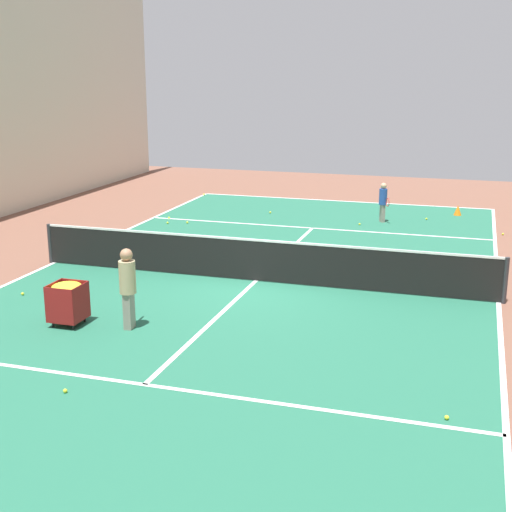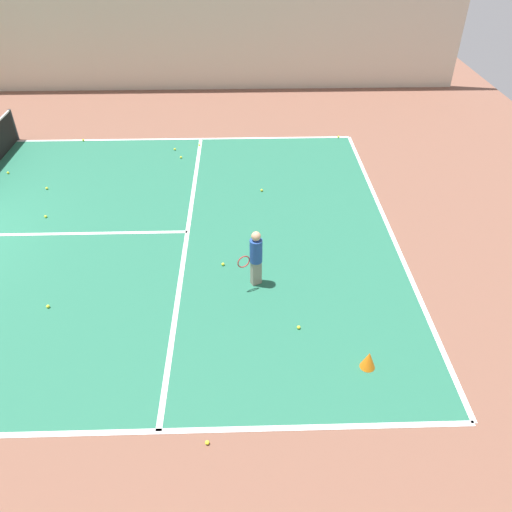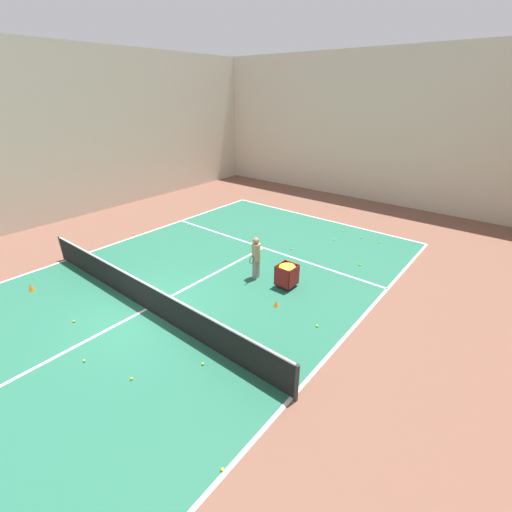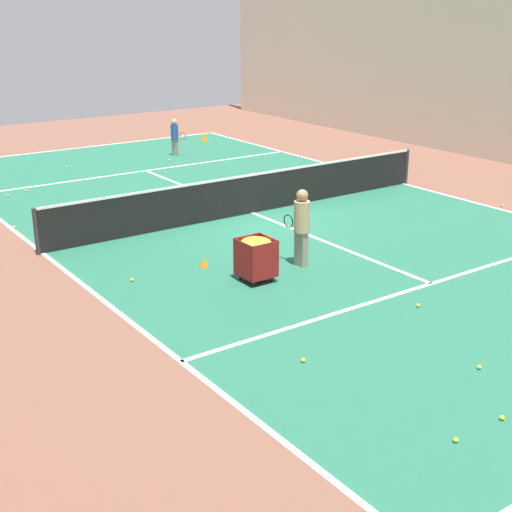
# 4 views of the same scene
# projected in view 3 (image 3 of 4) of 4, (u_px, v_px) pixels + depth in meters

# --- Properties ---
(ground_plane) EXTENTS (36.10, 36.10, 0.00)m
(ground_plane) POSITION_uv_depth(u_px,v_px,m) (147.00, 309.00, 10.91)
(ground_plane) COLOR brown
(court_playing_area) EXTENTS (11.09, 22.08, 0.00)m
(court_playing_area) POSITION_uv_depth(u_px,v_px,m) (147.00, 309.00, 10.91)
(court_playing_area) COLOR #23664C
(court_playing_area) RESTS_ON ground
(line_baseline_far) EXTENTS (11.09, 0.10, 0.00)m
(line_baseline_far) POSITION_uv_depth(u_px,v_px,m) (319.00, 218.00, 18.63)
(line_baseline_far) COLOR white
(line_baseline_far) RESTS_ON ground
(line_sideline_left) EXTENTS (0.10, 22.08, 0.00)m
(line_sideline_left) POSITION_uv_depth(u_px,v_px,m) (66.00, 260.00, 14.05)
(line_sideline_left) COLOR white
(line_sideline_left) RESTS_ON ground
(line_sideline_right) EXTENTS (0.10, 22.08, 0.00)m
(line_sideline_right) POSITION_uv_depth(u_px,v_px,m) (292.00, 397.00, 7.78)
(line_sideline_right) COLOR white
(line_sideline_right) RESTS_ON ground
(line_service_far) EXTENTS (11.09, 0.10, 0.00)m
(line_service_far) POSITION_uv_depth(u_px,v_px,m) (263.00, 248.00, 15.16)
(line_service_far) COLOR white
(line_service_far) RESTS_ON ground
(line_centre_service) EXTENTS (0.10, 12.14, 0.00)m
(line_centre_service) POSITION_uv_depth(u_px,v_px,m) (147.00, 309.00, 10.91)
(line_centre_service) COLOR white
(line_centre_service) RESTS_ON ground
(hall_enclosure_far) EXTENTS (21.11, 0.15, 8.45)m
(hall_enclosure_far) POSITION_uv_depth(u_px,v_px,m) (367.00, 129.00, 20.34)
(hall_enclosure_far) COLOR beige
(hall_enclosure_far) RESTS_ON ground
(tennis_net) EXTENTS (11.39, 0.10, 1.03)m
(tennis_net) POSITION_uv_depth(u_px,v_px,m) (144.00, 295.00, 10.68)
(tennis_net) COLOR #2D2D33
(tennis_net) RESTS_ON ground
(coach_at_net) EXTENTS (0.35, 0.65, 1.62)m
(coach_at_net) POSITION_uv_depth(u_px,v_px,m) (256.00, 255.00, 12.36)
(coach_at_net) COLOR gray
(coach_at_net) RESTS_ON ground
(ball_cart) EXTENTS (0.63, 0.65, 0.87)m
(ball_cart) POSITION_uv_depth(u_px,v_px,m) (287.00, 271.00, 11.90)
(ball_cart) COLOR maroon
(ball_cart) RESTS_ON ground
(training_cone_0) EXTENTS (0.19, 0.19, 0.27)m
(training_cone_0) POSITION_uv_depth(u_px,v_px,m) (31.00, 287.00, 11.87)
(training_cone_0) COLOR orange
(training_cone_0) RESTS_ON ground
(training_cone_2) EXTENTS (0.18, 0.18, 0.20)m
(training_cone_2) POSITION_uv_depth(u_px,v_px,m) (276.00, 303.00, 11.02)
(training_cone_2) COLOR orange
(training_cone_2) RESTS_ON ground
(tennis_ball_1) EXTENTS (0.07, 0.07, 0.07)m
(tennis_ball_1) POSITION_uv_depth(u_px,v_px,m) (203.00, 364.00, 8.69)
(tennis_ball_1) COLOR yellow
(tennis_ball_1) RESTS_ON ground
(tennis_ball_2) EXTENTS (0.07, 0.07, 0.07)m
(tennis_ball_2) POSITION_uv_depth(u_px,v_px,m) (291.00, 249.00, 14.99)
(tennis_ball_2) COLOR yellow
(tennis_ball_2) RESTS_ON ground
(tennis_ball_3) EXTENTS (0.07, 0.07, 0.07)m
(tennis_ball_3) POSITION_uv_depth(u_px,v_px,m) (259.00, 200.00, 21.60)
(tennis_ball_3) COLOR yellow
(tennis_ball_3) RESTS_ON ground
(tennis_ball_4) EXTENTS (0.07, 0.07, 0.07)m
(tennis_ball_4) POSITION_uv_depth(u_px,v_px,m) (222.00, 469.00, 6.27)
(tennis_ball_4) COLOR yellow
(tennis_ball_4) RESTS_ON ground
(tennis_ball_5) EXTENTS (0.07, 0.07, 0.07)m
(tennis_ball_5) POSITION_uv_depth(u_px,v_px,m) (334.00, 239.00, 15.91)
(tennis_ball_5) COLOR yellow
(tennis_ball_5) RESTS_ON ground
(tennis_ball_12) EXTENTS (0.07, 0.07, 0.07)m
(tennis_ball_12) POSITION_uv_depth(u_px,v_px,m) (74.00, 321.00, 10.29)
(tennis_ball_12) COLOR yellow
(tennis_ball_12) RESTS_ON ground
(tennis_ball_13) EXTENTS (0.07, 0.07, 0.07)m
(tennis_ball_13) POSITION_uv_depth(u_px,v_px,m) (84.00, 361.00, 8.79)
(tennis_ball_13) COLOR yellow
(tennis_ball_13) RESTS_ON ground
(tennis_ball_15) EXTENTS (0.07, 0.07, 0.07)m
(tennis_ball_15) POSITION_uv_depth(u_px,v_px,m) (317.00, 326.00, 10.08)
(tennis_ball_15) COLOR yellow
(tennis_ball_15) RESTS_ON ground
(tennis_ball_16) EXTENTS (0.07, 0.07, 0.07)m
(tennis_ball_16) POSITION_uv_depth(u_px,v_px,m) (361.00, 237.00, 16.16)
(tennis_ball_16) COLOR yellow
(tennis_ball_16) RESTS_ON ground
(tennis_ball_17) EXTENTS (0.07, 0.07, 0.07)m
(tennis_ball_17) POSITION_uv_depth(u_px,v_px,m) (132.00, 378.00, 8.24)
(tennis_ball_17) COLOR yellow
(tennis_ball_17) RESTS_ON ground
(tennis_ball_18) EXTENTS (0.07, 0.07, 0.07)m
(tennis_ball_18) POSITION_uv_depth(u_px,v_px,m) (134.00, 234.00, 16.53)
(tennis_ball_18) COLOR yellow
(tennis_ball_18) RESTS_ON ground
(tennis_ball_19) EXTENTS (0.07, 0.07, 0.07)m
(tennis_ball_19) POSITION_uv_depth(u_px,v_px,m) (360.00, 265.00, 13.61)
(tennis_ball_19) COLOR yellow
(tennis_ball_19) RESTS_ON ground
(tennis_ball_20) EXTENTS (0.07, 0.07, 0.07)m
(tennis_ball_20) POSITION_uv_depth(u_px,v_px,m) (344.00, 231.00, 16.87)
(tennis_ball_20) COLOR yellow
(tennis_ball_20) RESTS_ON ground
(tennis_ball_21) EXTENTS (0.07, 0.07, 0.07)m
(tennis_ball_21) POSITION_uv_depth(u_px,v_px,m) (188.00, 225.00, 17.65)
(tennis_ball_21) COLOR yellow
(tennis_ball_21) RESTS_ON ground
(tennis_ball_23) EXTENTS (0.07, 0.07, 0.07)m
(tennis_ball_23) POSITION_uv_depth(u_px,v_px,m) (380.00, 242.00, 15.65)
(tennis_ball_23) COLOR yellow
(tennis_ball_23) RESTS_ON ground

